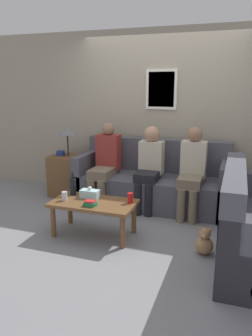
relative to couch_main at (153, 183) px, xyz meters
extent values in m
plane|color=gray|center=(0.00, -0.52, -0.33)|extent=(16.00, 16.00, 0.00)
cube|color=#9E937F|center=(0.00, 0.45, 0.97)|extent=(9.00, 0.06, 2.60)
cube|color=silver|center=(0.00, 0.41, 1.37)|extent=(0.48, 0.02, 0.60)
cube|color=#B7CCB2|center=(0.00, 0.40, 1.37)|extent=(0.40, 0.01, 0.52)
cube|color=#4C4C56|center=(0.00, -0.06, -0.10)|extent=(2.23, 0.87, 0.46)
cube|color=#4C4C56|center=(0.00, 0.27, 0.38)|extent=(2.23, 0.20, 0.51)
cube|color=#4C4C56|center=(-1.04, -0.06, 0.04)|extent=(0.14, 0.87, 0.73)
cube|color=#4C4C56|center=(1.04, -0.06, 0.04)|extent=(0.14, 0.87, 0.73)
cube|color=#4C4C56|center=(1.16, -1.27, 0.38)|extent=(0.20, 1.66, 0.51)
cube|color=brown|center=(-0.40, -1.26, 0.07)|extent=(1.00, 0.53, 0.04)
cylinder|color=brown|center=(-0.84, -1.47, -0.14)|extent=(0.06, 0.06, 0.38)
cylinder|color=brown|center=(0.04, -1.47, -0.14)|extent=(0.06, 0.06, 0.38)
cylinder|color=brown|center=(-0.84, -1.05, -0.14)|extent=(0.06, 0.06, 0.38)
cylinder|color=brown|center=(0.04, -1.05, -0.14)|extent=(0.06, 0.06, 0.38)
cube|color=brown|center=(-1.45, -0.04, 0.00)|extent=(0.46, 0.46, 0.66)
cylinder|color=#262628|center=(-1.39, -0.04, 0.51)|extent=(0.02, 0.02, 0.36)
cone|color=slate|center=(-1.39, -0.04, 0.72)|extent=(0.32, 0.32, 0.10)
cube|color=navy|center=(-1.52, -0.07, 0.35)|extent=(0.12, 0.09, 0.03)
cube|color=navy|center=(-1.52, -0.07, 0.37)|extent=(0.11, 0.09, 0.02)
cube|color=navy|center=(-1.52, -0.07, 0.39)|extent=(0.11, 0.09, 0.03)
cylinder|color=black|center=(-0.75, -1.11, 0.19)|extent=(0.08, 0.08, 0.20)
cylinder|color=black|center=(-0.75, -1.11, 0.34)|extent=(0.03, 0.03, 0.09)
cylinder|color=silver|center=(-0.75, -1.33, 0.14)|extent=(0.07, 0.07, 0.11)
cube|color=#237547|center=(-0.38, -1.40, 0.10)|extent=(0.15, 0.13, 0.02)
cube|color=#237547|center=(-0.38, -1.40, 0.12)|extent=(0.13, 0.11, 0.02)
cube|color=red|center=(-0.38, -1.40, 0.14)|extent=(0.12, 0.10, 0.02)
cylinder|color=red|center=(0.03, -1.16, 0.15)|extent=(0.07, 0.07, 0.12)
cube|color=silver|center=(-0.50, -1.15, 0.14)|extent=(0.23, 0.12, 0.10)
sphere|color=white|center=(-0.50, -1.15, 0.21)|extent=(0.05, 0.05, 0.05)
cube|color=#756651|center=(-0.69, -0.29, 0.17)|extent=(0.31, 0.49, 0.14)
cylinder|color=#756651|center=(-0.77, -0.54, -0.10)|extent=(0.11, 0.11, 0.46)
cylinder|color=#756651|center=(-0.62, -0.54, -0.10)|extent=(0.11, 0.11, 0.46)
cube|color=maroon|center=(-0.69, -0.05, 0.44)|extent=(0.34, 0.22, 0.53)
sphere|color=#8C664C|center=(-0.69, -0.05, 0.79)|extent=(0.19, 0.19, 0.19)
cube|color=black|center=(-0.01, -0.28, 0.17)|extent=(0.31, 0.41, 0.14)
cylinder|color=black|center=(-0.08, -0.49, -0.10)|extent=(0.11, 0.11, 0.46)
cylinder|color=black|center=(0.07, -0.49, -0.10)|extent=(0.11, 0.11, 0.46)
cube|color=beige|center=(-0.01, -0.07, 0.41)|extent=(0.34, 0.22, 0.47)
sphere|color=tan|center=(-0.01, -0.07, 0.75)|extent=(0.23, 0.23, 0.23)
cube|color=#756651|center=(0.60, -0.32, 0.17)|extent=(0.31, 0.45, 0.14)
cylinder|color=#756651|center=(0.53, -0.55, -0.10)|extent=(0.11, 0.11, 0.46)
cylinder|color=#756651|center=(0.68, -0.55, -0.10)|extent=(0.11, 0.11, 0.46)
cube|color=beige|center=(0.60, -0.09, 0.43)|extent=(0.34, 0.22, 0.51)
sphere|color=#8C664C|center=(0.60, -0.09, 0.78)|extent=(0.21, 0.21, 0.21)
sphere|color=#A87A51|center=(0.91, -1.31, -0.24)|extent=(0.19, 0.19, 0.19)
sphere|color=#A87A51|center=(0.91, -1.31, -0.10)|extent=(0.13, 0.13, 0.13)
sphere|color=#A87A51|center=(0.87, -1.31, -0.05)|extent=(0.04, 0.04, 0.04)
sphere|color=#A87A51|center=(0.96, -1.31, -0.05)|extent=(0.04, 0.04, 0.04)
sphere|color=tan|center=(0.91, -1.36, -0.10)|extent=(0.05, 0.05, 0.05)
camera|label=1|loc=(1.16, -4.60, 1.43)|focal=35.00mm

